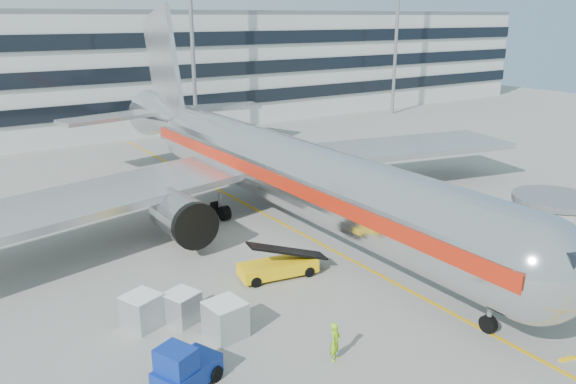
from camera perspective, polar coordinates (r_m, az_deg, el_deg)
ground at (r=34.55m, az=8.91°, el=-8.13°), size 180.00×180.00×0.00m
lead_in_line at (r=41.77m, az=-0.41°, el=-3.30°), size 0.25×70.00×0.01m
main_jet at (r=41.87m, az=-1.73°, el=2.82°), size 50.95×48.70×16.06m
terminal at (r=83.64m, az=-19.34°, el=11.67°), size 150.00×24.25×15.60m
light_mast_centre at (r=71.02m, az=-9.83°, el=17.25°), size 2.40×1.20×25.45m
light_mast_east at (r=90.63m, az=11.05°, el=17.17°), size 2.40×1.20×25.45m
belt_loader at (r=33.45m, az=-1.03°, el=-7.54°), size 5.00×2.50×2.34m
baggage_tug at (r=24.57m, az=-10.53°, el=-17.29°), size 3.17×2.60×2.08m
cargo_container_left at (r=29.30m, az=-10.74°, el=-11.41°), size 1.93×1.93×1.59m
cargo_container_right at (r=29.28m, az=-14.61°, el=-11.59°), size 2.07×2.07×1.70m
cargo_container_front at (r=27.72m, az=-6.38°, el=-12.73°), size 1.87×1.87×1.80m
ramp_worker at (r=25.96m, az=4.83°, el=-14.91°), size 0.80×0.71×1.84m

